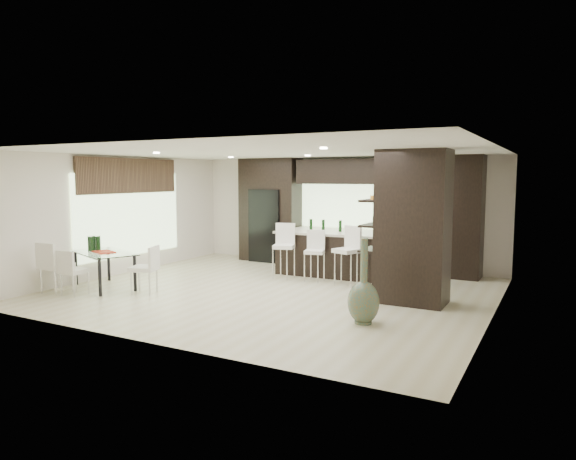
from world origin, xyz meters
The scene contains 22 objects.
ground centered at (0.00, 0.00, 0.00)m, with size 8.00×8.00×0.00m, color beige.
back_wall centered at (0.00, 3.50, 1.35)m, with size 8.00×0.02×2.70m, color silver.
left_wall centered at (-4.00, 0.00, 1.35)m, with size 0.02×7.00×2.70m, color silver.
right_wall centered at (4.00, 0.00, 1.35)m, with size 0.02×7.00×2.70m, color silver.
ceiling centered at (0.00, 0.00, 2.70)m, with size 8.00×7.00×0.02m, color white.
window_left centered at (-3.96, 0.20, 1.35)m, with size 0.04×3.20×1.90m, color #B2D199.
window_back centered at (0.60, 3.46, 1.55)m, with size 3.40×0.04×1.20m, color #B2D199.
stone_accent centered at (-3.93, 0.20, 2.25)m, with size 0.08×3.00×0.80m, color brown.
ceiling_spots centered at (0.00, 0.25, 2.68)m, with size 4.00×3.00×0.02m, color white.
back_cabinetry centered at (0.50, 3.17, 1.35)m, with size 6.80×0.68×2.70m, color black.
refrigerator centered at (-1.90, 3.12, 0.95)m, with size 0.90×0.68×1.90m, color black.
partition_column centered at (2.60, 0.40, 1.35)m, with size 1.20×0.80×2.70m, color black.
kitchen_island centered at (0.29, 2.06, 0.50)m, with size 2.39×1.03×0.99m, color black.
stool_left centered at (-0.44, 1.23, 0.49)m, with size 0.43×0.43×0.97m, color white.
stool_mid centered at (0.29, 1.25, 0.44)m, with size 0.39×0.39×0.88m, color white.
stool_right centered at (1.02, 1.23, 0.49)m, with size 0.43×0.43×0.98m, color white.
bench centered at (1.36, 2.02, 0.23)m, with size 1.17×0.45×0.45m, color black.
floor_vase centered at (2.30, -1.26, 0.66)m, with size 0.48×0.48×1.31m, color #47533C, non-canonical shape.
dining_table centered at (-3.15, -1.33, 0.36)m, with size 1.50×0.84×0.72m, color white.
chair_near centered at (-3.15, -2.05, 0.40)m, with size 0.43×0.43×0.80m, color white.
chair_far centered at (-3.62, -2.08, 0.46)m, with size 0.50×0.50×0.92m, color white.
chair_end centered at (-2.09, -1.33, 0.42)m, with size 0.46×0.46×0.85m, color white.
Camera 1 is at (4.89, -8.53, 2.24)m, focal length 32.00 mm.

